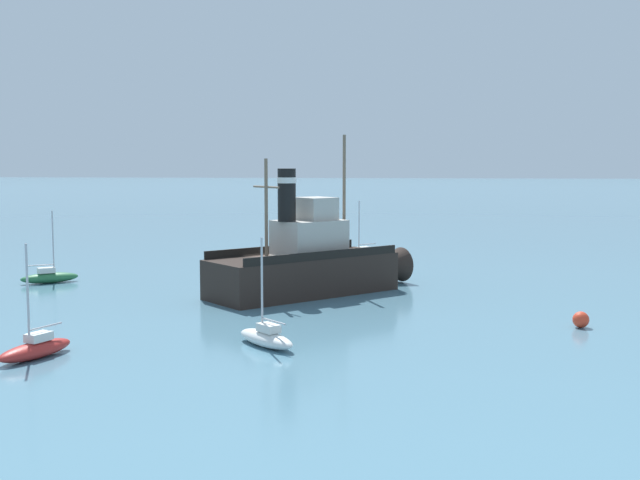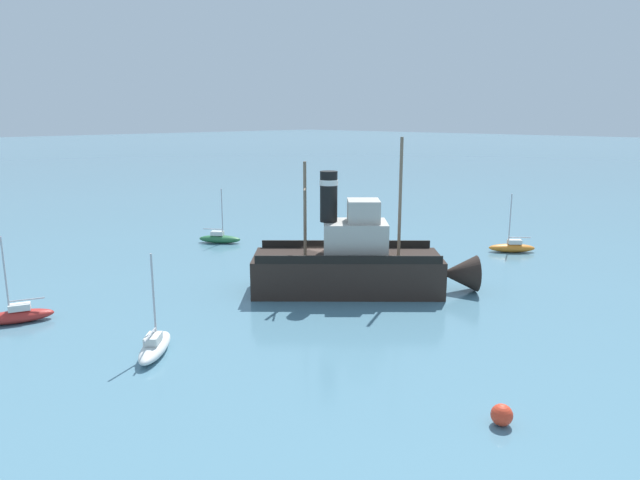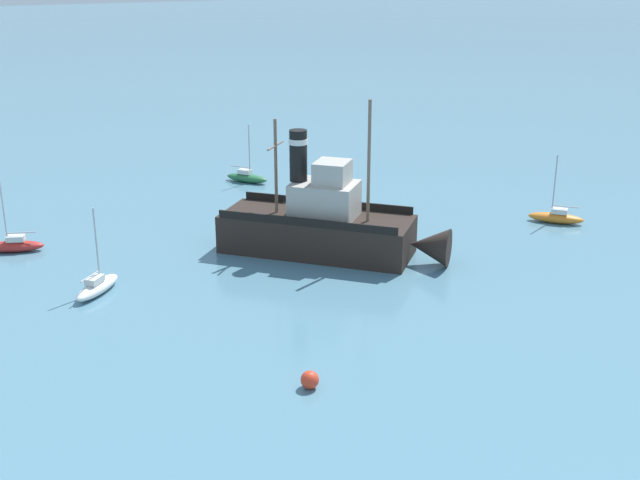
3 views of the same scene
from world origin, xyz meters
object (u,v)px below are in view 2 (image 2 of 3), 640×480
sailboat_white (155,346)px  old_tugboat (357,264)px  sailboat_green (220,238)px  sailboat_red (17,315)px  mooring_buoy (502,415)px  sailboat_orange (512,247)px

sailboat_white → old_tugboat: bearing=178.2°
sailboat_green → sailboat_red: (19.87, 8.28, 0.00)m
sailboat_green → sailboat_red: 21.52m
mooring_buoy → sailboat_orange: bearing=-155.3°
sailboat_green → sailboat_white: (16.87, 17.63, 0.00)m
sailboat_white → sailboat_orange: bearing=174.8°
old_tugboat → sailboat_red: bearing=-29.5°
sailboat_red → old_tugboat: bearing=150.5°
sailboat_green → sailboat_white: bearing=46.3°
old_tugboat → mooring_buoy: (8.89, 14.49, -1.42)m
sailboat_green → mooring_buoy: 34.51m
mooring_buoy → old_tugboat: bearing=-121.5°
old_tugboat → sailboat_red: 20.01m
sailboat_white → mooring_buoy: bearing=110.1°
old_tugboat → sailboat_green: bearing=-97.8°
sailboat_red → sailboat_green: bearing=-157.4°
sailboat_green → sailboat_red: bearing=22.6°
old_tugboat → sailboat_white: 14.45m
old_tugboat → sailboat_white: bearing=-1.8°
old_tugboat → sailboat_green: old_tugboat is taller
sailboat_orange → mooring_buoy: sailboat_orange is taller
old_tugboat → sailboat_orange: 17.51m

